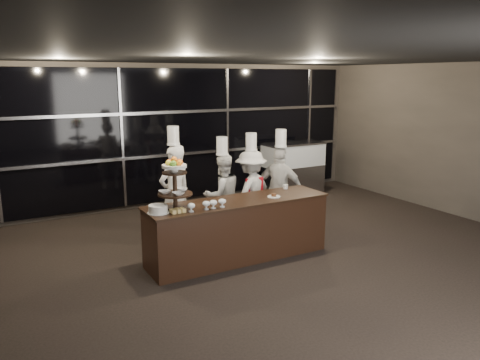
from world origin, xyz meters
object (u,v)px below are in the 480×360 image
chef_c (251,191)px  layer_cake (158,209)px  chef_d (280,189)px  buffet_counter (238,229)px  chef_b (222,194)px  display_stand (175,180)px  chef_a (175,192)px  display_case (293,166)px

chef_c → layer_cake: bearing=-154.0°
layer_cake → chef_d: chef_d is taller
buffet_counter → chef_b: chef_b is taller
display_stand → chef_b: bearing=39.8°
layer_cake → buffet_counter: bearing=2.3°
layer_cake → chef_c: 2.30m
layer_cake → chef_a: bearing=59.5°
layer_cake → display_case: bearing=33.5°
chef_a → chef_c: 1.35m
chef_a → layer_cake: bearing=-120.5°
buffet_counter → chef_d: 1.51m
display_stand → chef_a: bearing=68.8°
chef_a → chef_b: (0.82, -0.13, -0.12)m
buffet_counter → chef_a: 1.37m
display_case → chef_d: 2.71m
buffet_counter → chef_b: bearing=75.0°
display_case → layer_cake: bearing=-146.5°
buffet_counter → chef_d: chef_d is taller
chef_a → display_case: bearing=24.1°
chef_a → chef_c: chef_a is taller
chef_a → chef_c: bearing=-10.7°
chef_d → display_stand: bearing=-161.6°
buffet_counter → display_stand: 1.33m
chef_a → chef_c: (1.32, -0.25, -0.10)m
chef_b → chef_c: size_ratio=0.97×
chef_b → chef_d: 1.03m
display_stand → display_case: 4.95m
layer_cake → chef_d: 2.67m
display_case → chef_c: chef_c is taller
chef_d → buffet_counter: bearing=-149.2°
layer_cake → display_case: (4.30, 2.85, -0.29)m
chef_b → buffet_counter: bearing=-105.0°
chef_a → chef_c: size_ratio=1.09×
display_case → buffet_counter: bearing=-137.2°
chef_c → display_stand: bearing=-151.9°
buffet_counter → chef_c: 1.27m
display_stand → layer_cake: 0.46m
layer_cake → chef_a: chef_a is taller
layer_cake → chef_c: size_ratio=0.17×
layer_cake → chef_d: size_ratio=0.16×
display_stand → chef_c: chef_c is taller
chef_a → buffet_counter: bearing=-66.1°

